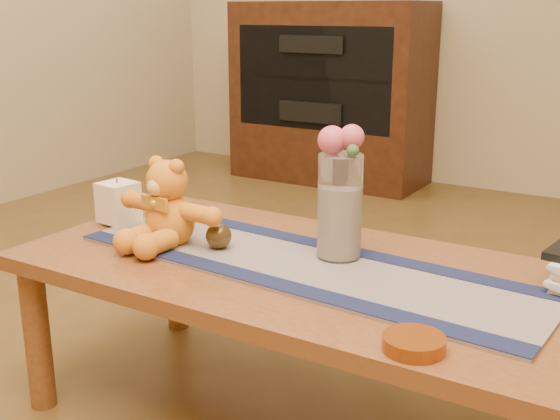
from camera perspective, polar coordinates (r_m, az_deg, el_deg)
The scene contains 23 objects.
coffee_table_top at distance 1.72m, azimuth 1.43°, elevation -5.05°, with size 1.40×0.70×0.04m, color #5F3216.
table_leg_fl at distance 2.00m, azimuth -19.39°, elevation -9.87°, with size 0.07×0.07×0.41m, color #5F3216.
table_leg_bl at distance 2.37m, azimuth -8.56°, elevation -4.96°, with size 0.07×0.07×0.41m, color #5F3216.
persian_runner at distance 1.70m, azimuth 1.85°, elevation -4.51°, with size 1.20×0.35×0.01m, color #1E1948.
runner_border_near at distance 1.58m, azimuth -1.04°, elevation -5.86°, with size 1.20×0.06×0.00m, color #131A3A.
runner_border_far at distance 1.81m, azimuth 4.37°, elevation -3.02°, with size 1.20×0.06×0.00m, color #131A3A.
teddy_bear at distance 1.84m, azimuth -9.12°, elevation 0.60°, with size 0.32×0.26×0.22m, color orange, non-canonical shape.
pillar_candle at distance 2.06m, azimuth -13.18°, elevation 0.65°, with size 0.10×0.10×0.12m, color #FEE5BB.
candle_wick at distance 2.04m, azimuth -13.30°, elevation 2.38°, with size 0.00×0.00×0.01m, color black.
glass_vase at distance 1.70m, azimuth 4.95°, elevation 0.28°, with size 0.11×0.11×0.26m, color silver.
potpourri_fill at distance 1.71m, azimuth 4.92°, elevation -0.98°, with size 0.09×0.09×0.18m, color beige.
rose_left at distance 1.67m, azimuth 4.32°, elevation 5.76°, with size 0.07×0.07×0.07m, color #D84C67.
rose_right at distance 1.66m, azimuth 5.95°, elevation 6.02°, with size 0.06×0.06×0.06m, color #D84C67.
blue_flower_back at distance 1.69m, azimuth 5.92°, elevation 5.65°, with size 0.04×0.04×0.04m, color #47529A.
blue_flower_side at distance 1.70m, azimuth 4.47°, elevation 5.45°, with size 0.04×0.04×0.04m, color #47529A.
leaf_sprig at distance 1.63m, azimuth 6.02°, elevation 4.91°, with size 0.03×0.03×0.03m, color #33662D.
bronze_ball at distance 1.79m, azimuth -5.08°, elevation -2.14°, with size 0.07×0.07×0.07m, color #483818.
amber_dish at distance 1.32m, azimuth 10.98°, elevation -10.75°, with size 0.12×0.12×0.03m, color #BF5914.
media_cabinet at distance 4.38m, azimuth 4.19°, elevation 9.59°, with size 1.20×0.50×1.10m, color black.
cabinet_cavity at distance 4.17m, azimuth 2.70°, elevation 10.78°, with size 1.02×0.03×0.61m, color black.
cabinet_shelf at distance 4.24m, azimuth 3.27°, elevation 10.87°, with size 1.02×0.20×0.03m, color black.
stereo_upper at distance 4.25m, azimuth 3.44°, elevation 13.55°, with size 0.42×0.28×0.10m, color black.
stereo_lower at distance 4.28m, azimuth 3.35°, elevation 8.25°, with size 0.42×0.28×0.12m, color black.
Camera 1 is at (0.80, -1.39, 1.05)m, focal length 44.35 mm.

